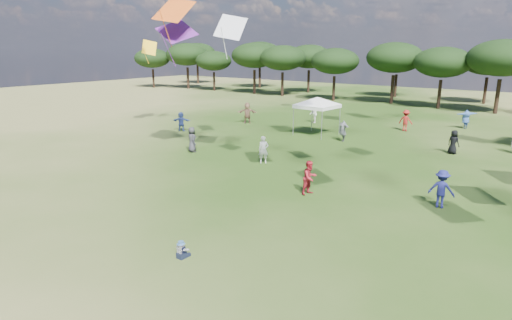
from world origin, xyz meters
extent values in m
plane|color=#2C4815|center=(0.00, 0.00, 0.00)|extent=(140.00, 140.00, 0.00)
cylinder|color=black|center=(-49.10, 43.01, 1.55)|extent=(0.35, 0.35, 3.09)
ellipsoid|color=black|center=(-49.10, 43.01, 4.95)|extent=(6.01, 6.01, 3.24)
cylinder|color=black|center=(-42.82, 45.10, 1.76)|extent=(0.40, 0.40, 3.51)
ellipsoid|color=black|center=(-42.82, 45.10, 5.62)|extent=(6.82, 6.82, 3.68)
cylinder|color=black|center=(-36.96, 45.10, 1.46)|extent=(0.33, 0.33, 2.92)
ellipsoid|color=black|center=(-36.96, 45.10, 4.67)|extent=(5.67, 5.67, 3.06)
cylinder|color=black|center=(-29.06, 45.29, 1.75)|extent=(0.40, 0.40, 3.49)
ellipsoid|color=black|center=(-29.06, 45.29, 5.59)|extent=(6.79, 6.79, 3.66)
cylinder|color=black|center=(-23.92, 45.02, 1.66)|extent=(0.38, 0.38, 3.32)
ellipsoid|color=black|center=(-23.92, 45.02, 5.31)|extent=(6.44, 6.44, 3.47)
cylinder|color=black|center=(-15.51, 44.30, 1.57)|extent=(0.36, 0.36, 3.14)
ellipsoid|color=black|center=(-15.51, 44.30, 5.03)|extent=(6.11, 6.11, 3.29)
cylinder|color=black|center=(-8.39, 45.81, 1.73)|extent=(0.40, 0.40, 3.46)
ellipsoid|color=black|center=(-8.39, 45.81, 5.54)|extent=(6.73, 6.73, 3.63)
cylinder|color=black|center=(-2.58, 44.63, 1.61)|extent=(0.37, 0.37, 3.21)
ellipsoid|color=black|center=(-2.58, 44.63, 5.14)|extent=(6.24, 6.24, 3.36)
cylinder|color=black|center=(3.26, 44.18, 1.78)|extent=(0.41, 0.41, 3.56)
ellipsoid|color=black|center=(3.26, 44.18, 5.69)|extent=(6.91, 6.91, 3.73)
cylinder|color=black|center=(-48.93, 53.79, 1.78)|extent=(0.41, 0.41, 3.56)
ellipsoid|color=black|center=(-48.93, 53.79, 5.70)|extent=(6.92, 6.92, 3.73)
cylinder|color=black|center=(-34.09, 53.56, 1.81)|extent=(0.41, 0.41, 3.62)
ellipsoid|color=black|center=(-34.09, 53.56, 5.80)|extent=(7.03, 7.03, 3.79)
cylinder|color=black|center=(-23.40, 51.57, 1.68)|extent=(0.39, 0.39, 3.37)
ellipsoid|color=black|center=(-23.40, 51.57, 5.39)|extent=(6.54, 6.54, 3.53)
cylinder|color=black|center=(-10.52, 53.31, 1.56)|extent=(0.36, 0.36, 3.11)
ellipsoid|color=black|center=(-10.52, 53.31, 4.98)|extent=(6.05, 6.05, 3.26)
cylinder|color=black|center=(0.83, 52.52, 1.60)|extent=(0.37, 0.37, 3.20)
ellipsoid|color=black|center=(0.83, 52.52, 5.12)|extent=(6.21, 6.21, 3.35)
cylinder|color=gray|center=(-7.76, 21.77, 1.17)|extent=(0.06, 0.06, 2.33)
cylinder|color=gray|center=(-5.16, 21.57, 1.17)|extent=(0.06, 0.06, 2.33)
cylinder|color=gray|center=(-7.56, 24.38, 1.17)|extent=(0.06, 0.06, 2.33)
cylinder|color=gray|center=(-4.96, 24.17, 1.17)|extent=(0.06, 0.06, 2.33)
cube|color=white|center=(-6.36, 22.97, 2.28)|extent=(2.98, 2.98, 0.25)
pyramid|color=white|center=(-6.36, 22.97, 3.01)|extent=(5.62, 5.62, 0.60)
cube|color=black|center=(0.00, 2.22, 0.10)|extent=(0.25, 0.25, 0.20)
cube|color=black|center=(-0.09, 2.41, 0.05)|extent=(0.09, 0.23, 0.10)
cube|color=black|center=(0.09, 2.40, 0.05)|extent=(0.09, 0.23, 0.10)
cube|color=white|center=(0.00, 2.22, 0.31)|extent=(0.24, 0.17, 0.25)
cylinder|color=white|center=(-0.16, 2.29, 0.31)|extent=(0.08, 0.24, 0.15)
cylinder|color=white|center=(0.15, 2.29, 0.31)|extent=(0.08, 0.24, 0.15)
sphere|color=#E0B293|center=(0.00, 2.22, 0.48)|extent=(0.17, 0.17, 0.17)
cone|color=#5188BD|center=(0.00, 2.22, 0.52)|extent=(0.29, 0.29, 0.03)
cylinder|color=#5188BD|center=(0.00, 2.22, 0.56)|extent=(0.19, 0.19, 0.07)
imported|color=black|center=(3.79, 22.79, 0.78)|extent=(0.89, 0.74, 1.57)
imported|color=white|center=(-9.33, 27.83, 0.87)|extent=(1.01, 1.06, 1.73)
imported|color=navy|center=(2.53, 32.99, 0.82)|extent=(1.77, 1.85, 1.64)
imported|color=navy|center=(-16.16, 17.81, 0.80)|extent=(1.54, 1.13, 1.61)
imported|color=#545559|center=(-3.67, 22.07, 0.78)|extent=(1.70, 1.74, 1.56)
imported|color=#302F34|center=(-10.23, 13.07, 0.84)|extent=(0.97, 0.86, 1.68)
imported|color=maroon|center=(-1.23, 28.84, 0.88)|extent=(1.19, 0.75, 1.76)
imported|color=silver|center=(-4.79, 13.58, 0.82)|extent=(0.71, 0.69, 1.63)
imported|color=#A91C28|center=(0.22, 10.29, 0.81)|extent=(0.78, 0.91, 1.62)
imported|color=brown|center=(-14.13, 24.12, 0.95)|extent=(1.80, 1.39, 1.90)
imported|color=navy|center=(5.63, 12.14, 0.84)|extent=(1.12, 0.69, 1.68)
plane|color=yellow|center=(-20.39, 18.50, 6.71)|extent=(1.50, 1.94, 1.46)
plane|color=silver|center=(-6.42, 12.64, 7.83)|extent=(2.13, 2.24, 1.60)
plane|color=#D75719|center=(-9.80, 11.61, 8.81)|extent=(2.50, 2.47, 1.66)
plane|color=#682288|center=(-10.22, 12.13, 7.66)|extent=(3.01, 2.65, 1.69)
camera|label=1|loc=(9.57, -6.61, 6.72)|focal=30.00mm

